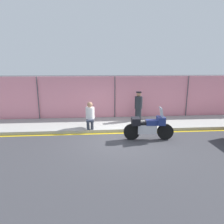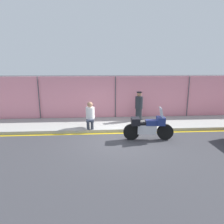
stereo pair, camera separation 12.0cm
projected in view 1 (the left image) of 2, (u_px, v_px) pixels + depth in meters
name	position (u px, v px, depth m)	size (l,w,h in m)	color
ground_plane	(122.00, 140.00, 8.71)	(120.00, 120.00, 0.00)	#38383D
sidewalk	(117.00, 124.00, 10.88)	(32.79, 2.42, 0.16)	#9E9E99
curb_paint_stripe	(120.00, 133.00, 9.63)	(32.79, 0.18, 0.01)	gold
storefront_fence	(115.00, 98.00, 11.87)	(31.15, 0.17, 2.58)	pink
motorcycle	(148.00, 127.00, 8.69)	(2.19, 0.59, 1.45)	black
officer_standing	(138.00, 106.00, 11.19)	(0.42, 0.42, 1.62)	#1E2328
person_seated_on_curb	(90.00, 114.00, 9.86)	(0.43, 0.69, 1.29)	#2D3342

